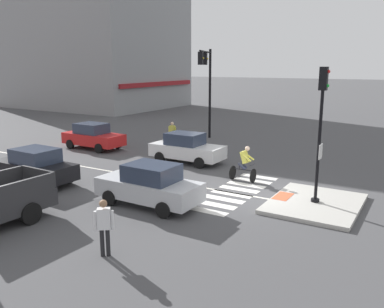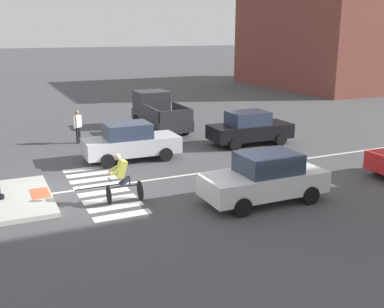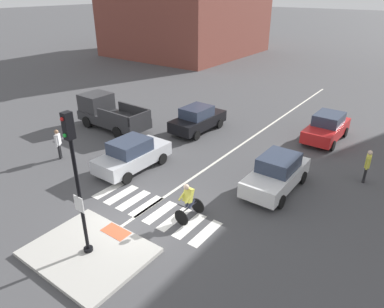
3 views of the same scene
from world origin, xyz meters
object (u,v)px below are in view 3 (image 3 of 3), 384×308
car_black_westbound_far (198,119)px  cyclist (189,201)px  signal_pole (76,174)px  car_white_eastbound_mid (277,173)px  pedestrian_at_curb_left (58,142)px  pickup_truck_charcoal_cross_left (108,113)px  car_silver_westbound_near (132,155)px  car_red_eastbound_far (327,127)px  pedestrian_waiting_far_side (368,164)px

car_black_westbound_far → cyclist: size_ratio=2.47×
signal_pole → car_white_eastbound_mid: size_ratio=1.24×
car_white_eastbound_mid → pedestrian_at_curb_left: 11.46m
pedestrian_at_curb_left → cyclist: bearing=-2.0°
car_white_eastbound_mid → pickup_truck_charcoal_cross_left: size_ratio=0.80×
car_silver_westbound_near → car_black_westbound_far: size_ratio=0.99×
signal_pole → car_black_westbound_far: (-3.59, 11.69, -2.39)m
signal_pole → pedestrian_at_curb_left: bearing=151.2°
cyclist → pedestrian_at_curb_left: cyclist is taller
car_red_eastbound_far → pedestrian_at_curb_left: size_ratio=2.47×
cyclist → pedestrian_at_curb_left: (-8.93, 0.32, 0.11)m
car_white_eastbound_mid → pickup_truck_charcoal_cross_left: 12.19m
cyclist → pedestrian_waiting_far_side: bearing=55.6°
pedestrian_at_curb_left → pedestrian_waiting_far_side: bearing=26.7°
pedestrian_at_curb_left → pickup_truck_charcoal_cross_left: bearing=106.5°
car_silver_westbound_near → car_red_eastbound_far: same height
car_silver_westbound_near → pickup_truck_charcoal_cross_left: pickup_truck_charcoal_cross_left is taller
signal_pole → cyclist: (1.63, 3.69, -2.33)m
car_red_eastbound_far → pickup_truck_charcoal_cross_left: size_ratio=0.80×
car_black_westbound_far → car_red_eastbound_far: size_ratio=1.00×
signal_pole → cyclist: 4.66m
signal_pole → car_red_eastbound_far: (3.54, 15.09, -2.39)m
car_white_eastbound_mid → pickup_truck_charcoal_cross_left: (-12.16, 0.82, 0.17)m
signal_pole → car_black_westbound_far: size_ratio=1.23×
pickup_truck_charcoal_cross_left → car_black_westbound_far: bearing=29.7°
car_white_eastbound_mid → pedestrian_waiting_far_side: 4.41m
car_silver_westbound_near → pedestrian_waiting_far_side: size_ratio=2.47×
signal_pole → pedestrian_at_curb_left: signal_pole is taller
car_black_westbound_far → car_red_eastbound_far: same height
signal_pole → pickup_truck_charcoal_cross_left: 12.56m
car_black_westbound_far → cyclist: (5.21, -8.00, 0.06)m
car_black_westbound_far → pedestrian_waiting_far_side: bearing=-3.8°
car_white_eastbound_mid → pedestrian_waiting_far_side: bearing=44.0°
car_silver_westbound_near → pickup_truck_charcoal_cross_left: 6.38m
signal_pole → car_white_eastbound_mid: bearing=66.5°
cyclist → car_red_eastbound_far: bearing=80.5°
car_silver_westbound_near → car_black_westbound_far: (-0.34, 6.21, 0.00)m
car_black_westbound_far → car_silver_westbound_near: bearing=-86.8°
car_black_westbound_far → pickup_truck_charcoal_cross_left: (-5.12, -2.92, 0.17)m
signal_pole → car_black_westbound_far: 12.46m
car_silver_westbound_near → car_red_eastbound_far: bearing=54.8°
car_black_westbound_far → pedestrian_waiting_far_side: 10.24m
car_silver_westbound_near → cyclist: bearing=-20.1°
car_silver_westbound_near → car_white_eastbound_mid: same height
car_white_eastbound_mid → car_black_westbound_far: (-7.04, 3.74, 0.00)m
pedestrian_at_curb_left → pedestrian_waiting_far_side: 15.59m
signal_pole → cyclist: signal_pole is taller
car_black_westbound_far → pedestrian_waiting_far_side: pedestrian_waiting_far_side is taller
car_white_eastbound_mid → car_silver_westbound_near: bearing=-159.7°
pedestrian_waiting_far_side → cyclist: bearing=-124.4°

